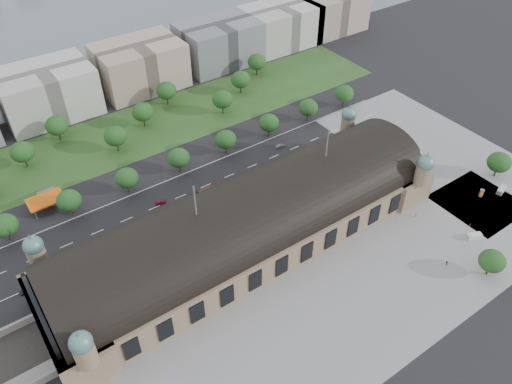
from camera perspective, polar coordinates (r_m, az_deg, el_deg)
ground at (r=186.86m, az=-0.87°, el=-5.90°), size 900.00×900.00×0.00m
station at (r=179.54m, az=-0.91°, el=-3.64°), size 150.00×48.40×44.30m
plaza_south at (r=170.24m, az=10.64°, el=-13.23°), size 190.00×48.00×0.12m
plaza_east at (r=245.42m, az=19.46°, el=4.51°), size 56.00×100.00×0.12m
road_slab at (r=205.00m, az=-11.55°, el=-1.79°), size 260.00×26.00×0.10m
grass_belt at (r=248.03m, az=-16.11°, el=5.74°), size 300.00×45.00×0.10m
petrol_station at (r=218.05m, az=-22.79°, el=-0.60°), size 14.00×13.00×5.05m
lake at (r=432.88m, az=-25.11°, el=18.85°), size 700.00×320.00×0.08m
office_3 at (r=272.99m, az=-22.73°, el=10.48°), size 45.00×32.00×24.00m
office_4 at (r=284.89m, az=-13.12°, el=13.88°), size 45.00×32.00×24.00m
office_5 at (r=304.63m, az=-4.29°, el=16.61°), size 45.00×32.00×24.00m
office_6 at (r=327.95m, az=2.77°, el=18.47°), size 45.00×32.00×24.00m
office_7 at (r=352.22m, az=8.29°, el=19.72°), size 45.00×32.00×24.00m
tree_row_2 at (r=204.92m, az=-26.79°, el=-3.42°), size 9.60×9.60×11.52m
tree_row_3 at (r=206.25m, az=-20.60°, el=-0.90°), size 9.60×9.60×11.52m
tree_row_4 at (r=210.33m, az=-14.57°, el=1.56°), size 9.60×9.60×11.52m
tree_row_5 at (r=217.00m, az=-8.83°, el=3.89°), size 9.60×9.60×11.52m
tree_row_6 at (r=226.03m, az=-3.47°, el=6.02°), size 9.60×9.60×11.52m
tree_row_7 at (r=237.16m, az=1.48°, el=7.92°), size 9.60×9.60×11.52m
tree_row_8 at (r=250.10m, az=5.99°, el=9.58°), size 9.60×9.60×11.52m
tree_row_9 at (r=264.59m, az=10.06°, el=11.03°), size 9.60×9.60×11.52m
tree_belt_4 at (r=239.43m, az=-25.17°, el=4.17°), size 10.40×10.40×12.48m
tree_belt_5 at (r=251.66m, az=-21.84°, el=7.06°), size 10.40×10.40×12.48m
tree_belt_6 at (r=235.35m, az=-15.76°, el=6.15°), size 10.40×10.40×12.48m
tree_belt_7 at (r=250.11m, az=-12.83°, el=8.91°), size 10.40×10.40×12.48m
tree_belt_8 at (r=265.95m, az=-10.21°, el=11.33°), size 10.40×10.40×12.48m
tree_belt_9 at (r=254.86m, az=-3.86°, el=10.52°), size 10.40×10.40×12.48m
tree_belt_10 at (r=272.55m, az=-1.77°, el=12.73°), size 10.40×10.40×12.48m
tree_belt_11 at (r=290.90m, az=0.10°, el=14.65°), size 10.40×10.40×12.48m
tree_plaza_ne at (r=235.72m, az=26.04°, el=3.07°), size 10.00×10.00×11.69m
tree_plaza_s at (r=189.91m, az=25.37°, el=-7.15°), size 9.00×9.00×10.64m
traffic_car_2 at (r=194.13m, az=-21.89°, el=-7.23°), size 5.27×2.89×1.40m
traffic_car_3 at (r=206.02m, az=-10.90°, el=-1.17°), size 4.79×2.44×1.33m
traffic_car_4 at (r=206.84m, az=-5.53°, el=-0.28°), size 4.59×2.23×1.51m
traffic_car_5 at (r=233.31m, az=2.80°, el=5.28°), size 4.59×2.13×1.46m
traffic_car_6 at (r=240.52m, az=9.11°, el=5.95°), size 4.70×2.20×1.30m
parked_car_0 at (r=188.62m, az=-24.80°, el=-10.07°), size 5.18×3.42×1.61m
parked_car_1 at (r=188.75m, az=-22.65°, el=-9.23°), size 5.39×4.01×1.36m
parked_car_2 at (r=189.06m, az=-20.69°, el=-8.42°), size 4.73×4.26×1.32m
parked_car_3 at (r=188.70m, az=-22.44°, el=-9.12°), size 4.68×4.20×1.54m
parked_car_4 at (r=191.56m, az=-14.76°, el=-5.89°), size 4.41×3.25×1.39m
parked_car_5 at (r=193.85m, az=-11.73°, el=-4.58°), size 5.25×4.17×1.33m
parked_car_6 at (r=187.58m, az=-16.40°, el=-7.53°), size 5.51×5.09×1.55m
bus_west at (r=206.27m, az=-5.50°, el=-0.04°), size 12.76×3.10×3.55m
bus_mid at (r=214.85m, az=0.26°, el=2.09°), size 12.46×3.88×3.42m
bus_east at (r=214.19m, az=-0.37°, el=2.00°), size 13.32×3.29×3.70m
van_east at (r=231.03m, az=26.23°, el=0.17°), size 5.95×3.56×2.41m
van_south at (r=204.85m, az=23.60°, el=-4.67°), size 5.72×4.02×2.30m
advertising_column at (r=225.07m, az=24.37°, el=-0.10°), size 1.79×1.79×3.40m
pedestrian_0 at (r=206.25m, az=17.79°, el=-2.58°), size 0.87×0.66×1.59m
pedestrian_1 at (r=209.40m, az=23.27°, el=-3.49°), size 0.78×0.71×1.78m
pedestrian_4 at (r=191.40m, az=20.94°, el=-7.63°), size 1.30×1.18×1.91m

